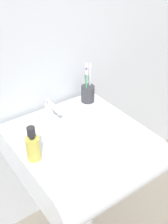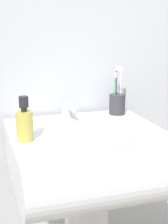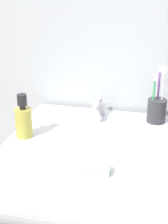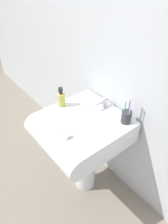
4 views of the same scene
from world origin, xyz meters
name	(u,v)px [view 1 (image 1 of 4)]	position (x,y,z in m)	size (l,w,h in m)	color
wall_back	(36,16)	(0.00, 0.30, 1.20)	(5.00, 0.05, 2.40)	silver
sink_pedestal	(78,200)	(0.00, 0.00, 0.29)	(0.17, 0.17, 0.59)	white
sink_basin	(85,154)	(0.00, -0.06, 0.67)	(0.56, 0.60, 0.17)	white
faucet	(51,108)	(-0.02, 0.19, 0.79)	(0.05, 0.13, 0.07)	silver
toothbrush_cup	(88,93)	(0.20, 0.19, 0.80)	(0.07, 0.07, 0.21)	#38383D
soap_bottle	(33,147)	(-0.23, -0.04, 0.81)	(0.06, 0.06, 0.15)	gold
bar_soap	(116,150)	(0.06, -0.20, 0.77)	(0.07, 0.04, 0.02)	silver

